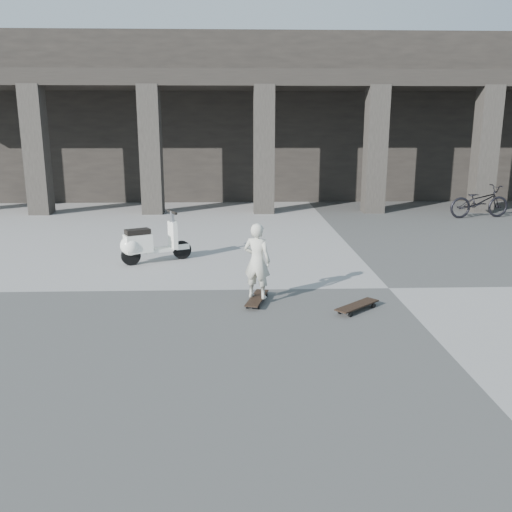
{
  "coord_description": "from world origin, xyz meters",
  "views": [
    {
      "loc": [
        -2.63,
        -8.98,
        2.77
      ],
      "look_at": [
        -2.33,
        -0.21,
        0.65
      ],
      "focal_mm": 38.0,
      "sensor_mm": 36.0,
      "label": 1
    }
  ],
  "objects_px": {
    "longboard": "(257,298)",
    "scooter": "(144,244)",
    "child": "(257,261)",
    "bicycle": "(479,201)",
    "skateboard_spare": "(357,306)"
  },
  "relations": [
    {
      "from": "child",
      "to": "scooter",
      "type": "relative_size",
      "value": 0.87
    },
    {
      "from": "longboard",
      "to": "bicycle",
      "type": "xyz_separation_m",
      "value": [
        7.12,
        8.01,
        0.43
      ]
    },
    {
      "from": "child",
      "to": "bicycle",
      "type": "xyz_separation_m",
      "value": [
        7.12,
        8.01,
        -0.19
      ]
    },
    {
      "from": "child",
      "to": "bicycle",
      "type": "height_order",
      "value": "child"
    },
    {
      "from": "child",
      "to": "bicycle",
      "type": "bearing_deg",
      "value": -107.96
    },
    {
      "from": "child",
      "to": "scooter",
      "type": "xyz_separation_m",
      "value": [
        -2.22,
        2.62,
        -0.28
      ]
    },
    {
      "from": "scooter",
      "to": "skateboard_spare",
      "type": "bearing_deg",
      "value": -66.59
    },
    {
      "from": "longboard",
      "to": "scooter",
      "type": "height_order",
      "value": "scooter"
    },
    {
      "from": "child",
      "to": "bicycle",
      "type": "relative_size",
      "value": 0.63
    },
    {
      "from": "child",
      "to": "skateboard_spare",
      "type": "bearing_deg",
      "value": -172.83
    },
    {
      "from": "longboard",
      "to": "scooter",
      "type": "bearing_deg",
      "value": 54.49
    },
    {
      "from": "skateboard_spare",
      "to": "child",
      "type": "xyz_separation_m",
      "value": [
        -1.52,
        0.45,
        0.61
      ]
    },
    {
      "from": "child",
      "to": "scooter",
      "type": "distance_m",
      "value": 3.44
    },
    {
      "from": "child",
      "to": "scooter",
      "type": "height_order",
      "value": "child"
    },
    {
      "from": "skateboard_spare",
      "to": "child",
      "type": "distance_m",
      "value": 1.7
    }
  ]
}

